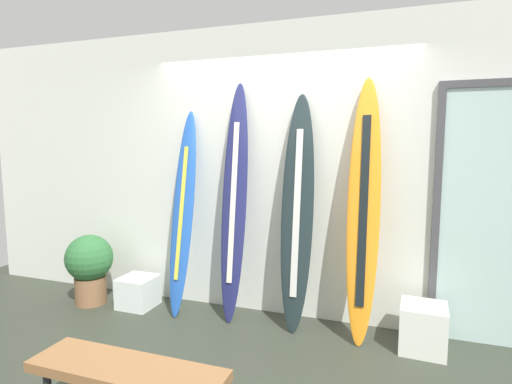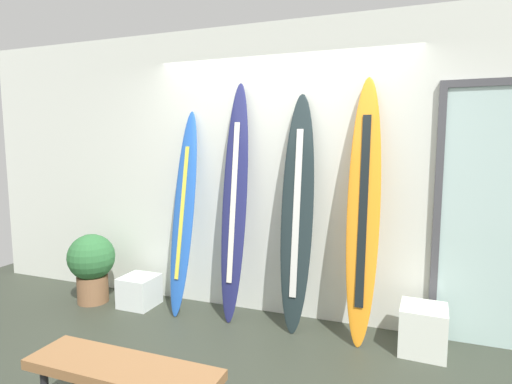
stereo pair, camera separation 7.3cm
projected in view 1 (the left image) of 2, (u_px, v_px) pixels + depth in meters
name	position (u px, v px, depth m)	size (l,w,h in m)	color
ground	(231.00, 380.00, 2.96)	(8.00, 8.00, 0.04)	#33382D
wall_back	(281.00, 172.00, 4.01)	(7.20, 0.20, 2.80)	silver
surfboard_cobalt	(183.00, 214.00, 4.03)	(0.23, 0.47, 2.00)	blue
surfboard_navy	(234.00, 204.00, 3.86)	(0.25, 0.40, 2.25)	navy
surfboard_charcoal	(297.00, 212.00, 3.67)	(0.31, 0.41, 2.13)	#1C292B
surfboard_sunset	(364.00, 211.00, 3.45)	(0.28, 0.45, 2.25)	orange
display_block_left	(423.00, 328.00, 3.32)	(0.37, 0.37, 0.38)	white
display_block_center	(138.00, 292.00, 4.22)	(0.35, 0.35, 0.31)	white
glass_door	(501.00, 212.00, 3.31)	(1.02, 0.06, 2.18)	silver
potted_plant	(90.00, 264.00, 4.28)	(0.48, 0.48, 0.73)	#895F3F
bench	(127.00, 375.00, 2.31)	(1.17, 0.33, 0.43)	olive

